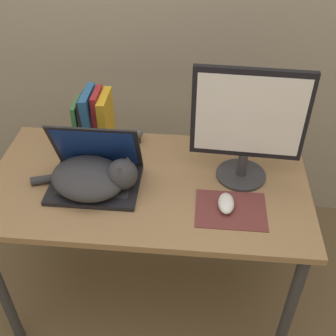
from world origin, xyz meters
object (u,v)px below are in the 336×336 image
at_px(cat, 94,177).
at_px(webcam, 138,135).
at_px(external_monitor, 248,124).
at_px(computer_mouse, 226,203).
at_px(laptop, 95,173).
at_px(book_row, 95,119).

distance_m(cat, webcam, 0.34).
xyz_separation_m(external_monitor, computer_mouse, (-0.06, -0.18, -0.22)).
height_order(laptop, external_monitor, external_monitor).
distance_m(computer_mouse, webcam, 0.52).
relative_size(cat, computer_mouse, 3.98).
bearing_deg(book_row, external_monitor, -16.00).
height_order(book_row, webcam, book_row).
bearing_deg(external_monitor, book_row, 164.00).
relative_size(laptop, book_row, 1.36).
distance_m(cat, external_monitor, 0.60).
distance_m(laptop, book_row, 0.28).
relative_size(book_row, webcam, 3.79).
height_order(laptop, book_row, same).
bearing_deg(book_row, webcam, 4.02).
bearing_deg(computer_mouse, external_monitor, 71.36).
relative_size(laptop, webcam, 5.17).
relative_size(computer_mouse, webcam, 1.62).
relative_size(external_monitor, book_row, 1.85).
xyz_separation_m(laptop, book_row, (-0.06, 0.27, 0.07)).
bearing_deg(external_monitor, laptop, -170.82).
distance_m(cat, computer_mouse, 0.49).
bearing_deg(computer_mouse, book_row, 147.02).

